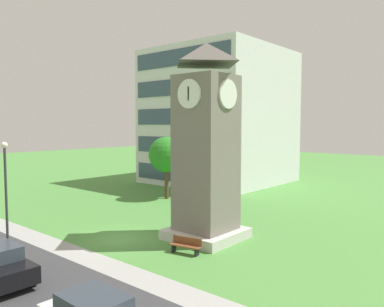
% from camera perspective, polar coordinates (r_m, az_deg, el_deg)
% --- Properties ---
extents(ground_plane, '(160.00, 160.00, 0.00)m').
position_cam_1_polar(ground_plane, '(24.58, -10.79, -12.42)').
color(ground_plane, '#4C893D').
extents(kerb_strip, '(120.00, 1.60, 0.01)m').
position_cam_1_polar(kerb_strip, '(22.79, -17.30, -13.88)').
color(kerb_strip, '#9E9E99').
rests_on(kerb_strip, ground).
extents(office_building, '(14.58, 14.84, 16.00)m').
position_cam_1_polar(office_building, '(47.81, 4.11, 5.40)').
color(office_building, silver).
rests_on(office_building, ground).
extents(clock_tower, '(4.15, 4.15, 11.94)m').
position_cam_1_polar(clock_tower, '(23.37, 2.12, 0.26)').
color(clock_tower, slate).
rests_on(clock_tower, ground).
extents(park_bench, '(1.86, 0.83, 0.88)m').
position_cam_1_polar(park_bench, '(21.51, -0.92, -13.51)').
color(park_bench, brown).
rests_on(park_bench, ground).
extents(street_lamp, '(0.36, 0.36, 6.07)m').
position_cam_1_polar(street_lamp, '(24.34, -26.02, -3.91)').
color(street_lamp, '#333338').
rests_on(street_lamp, ground).
extents(tree_near_tower, '(3.39, 3.39, 5.94)m').
position_cam_1_polar(tree_near_tower, '(36.40, -3.83, -0.19)').
color(tree_near_tower, '#513823').
rests_on(tree_near_tower, ground).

